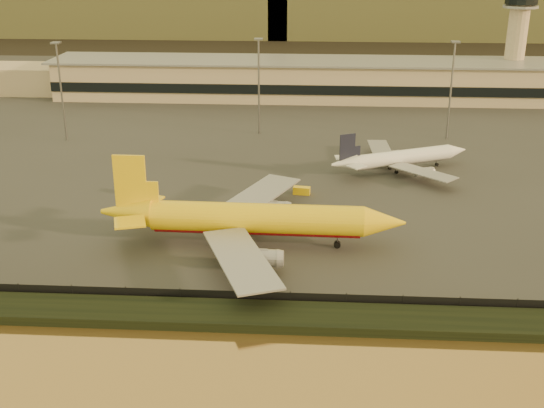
{
  "coord_description": "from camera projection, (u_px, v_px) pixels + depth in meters",
  "views": [
    {
      "loc": [
        4.78,
        -99.19,
        49.7
      ],
      "look_at": [
        -2.22,
        12.0,
        6.2
      ],
      "focal_mm": 45.0,
      "sensor_mm": 36.0,
      "label": 1
    }
  ],
  "objects": [
    {
      "name": "ground",
      "position": [
        281.0,
        267.0,
        110.58
      ],
      "size": [
        900.0,
        900.0,
        0.0
      ],
      "primitive_type": "plane",
      "color": "black",
      "rests_on": "ground"
    },
    {
      "name": "embankment",
      "position": [
        275.0,
        317.0,
        94.52
      ],
      "size": [
        320.0,
        7.0,
        1.4
      ],
      "primitive_type": "cube",
      "color": "black",
      "rests_on": "ground"
    },
    {
      "name": "tarmac",
      "position": [
        297.0,
        121.0,
        198.86
      ],
      "size": [
        320.0,
        220.0,
        0.2
      ],
      "primitive_type": "cube",
      "color": "#2D2D2D",
      "rests_on": "ground"
    },
    {
      "name": "perimeter_fence",
      "position": [
        276.0,
        299.0,
        98.02
      ],
      "size": [
        300.0,
        0.05,
        2.2
      ],
      "primitive_type": "cube",
      "color": "black",
      "rests_on": "tarmac"
    },
    {
      "name": "terminal_building",
      "position": [
        256.0,
        79.0,
        225.87
      ],
      "size": [
        202.0,
        25.0,
        12.6
      ],
      "color": "tan",
      "rests_on": "tarmac"
    },
    {
      "name": "control_tower",
      "position": [
        517.0,
        31.0,
        220.39
      ],
      "size": [
        11.2,
        11.2,
        35.5
      ],
      "color": "tan",
      "rests_on": "tarmac"
    },
    {
      "name": "apron_light_masts",
      "position": [
        355.0,
        81.0,
        173.71
      ],
      "size": [
        152.2,
        12.2,
        25.4
      ],
      "color": "slate",
      "rests_on": "tarmac"
    },
    {
      "name": "dhl_cargo_jet",
      "position": [
        251.0,
        220.0,
        116.36
      ],
      "size": [
        52.36,
        51.45,
        15.68
      ],
      "rotation": [
        0.0,
        0.0,
        -0.02
      ],
      "color": "yellow",
      "rests_on": "tarmac"
    },
    {
      "name": "white_narrowbody_jet",
      "position": [
        401.0,
        158.0,
        154.52
      ],
      "size": [
        33.01,
        31.21,
        10.03
      ],
      "rotation": [
        0.0,
        0.0,
        0.43
      ],
      "color": "white",
      "rests_on": "tarmac"
    },
    {
      "name": "gse_vehicle_yellow",
      "position": [
        302.0,
        191.0,
        141.09
      ],
      "size": [
        3.63,
        2.0,
        1.56
      ],
      "primitive_type": "cube",
      "rotation": [
        0.0,
        0.0,
        -0.13
      ],
      "color": "yellow",
      "rests_on": "tarmac"
    },
    {
      "name": "gse_vehicle_white",
      "position": [
        143.0,
        191.0,
        140.19
      ],
      "size": [
        4.97,
        3.29,
        2.06
      ],
      "primitive_type": "cube",
      "rotation": [
        0.0,
        0.0,
        -0.29
      ],
      "color": "white",
      "rests_on": "tarmac"
    }
  ]
}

